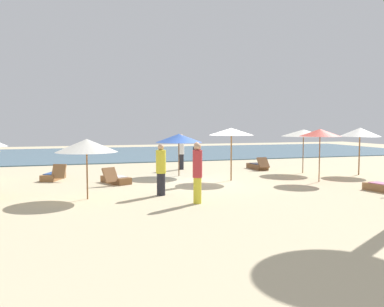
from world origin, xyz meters
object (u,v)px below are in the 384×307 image
(umbrella_8, at_px, (231,132))
(person_1, at_px, (197,172))
(umbrella_0, at_px, (179,138))
(person_0, at_px, (181,151))
(umbrella_6, at_px, (320,133))
(lounger_0, at_px, (54,176))
(person_4, at_px, (161,170))
(umbrella_2, at_px, (87,146))
(lounger_3, at_px, (258,166))
(lounger_4, at_px, (115,179))
(person_3, at_px, (197,163))
(umbrella_1, at_px, (360,132))
(umbrella_7, at_px, (303,133))

(umbrella_8, distance_m, person_1, 5.48)
(umbrella_8, bearing_deg, umbrella_0, 128.67)
(umbrella_0, relative_size, person_0, 1.15)
(umbrella_6, height_order, lounger_0, umbrella_6)
(person_4, bearing_deg, umbrella_2, 179.38)
(umbrella_2, height_order, person_4, umbrella_2)
(lounger_3, relative_size, person_4, 0.94)
(person_0, relative_size, person_1, 1.01)
(lounger_3, distance_m, lounger_4, 8.55)
(person_4, bearing_deg, lounger_3, 42.15)
(umbrella_0, bearing_deg, person_0, 71.65)
(umbrella_2, relative_size, lounger_4, 1.17)
(lounger_4, bearing_deg, lounger_3, 19.98)
(umbrella_6, bearing_deg, person_4, -171.25)
(lounger_3, xyz_separation_m, person_0, (-4.00, 1.17, 0.81))
(lounger_0, xyz_separation_m, lounger_4, (2.47, -1.90, -0.00))
(umbrella_0, xyz_separation_m, person_4, (-2.02, -4.87, -0.90))
(umbrella_2, xyz_separation_m, lounger_0, (-1.16, 5.15, -1.60))
(lounger_3, bearing_deg, person_3, -138.91)
(umbrella_2, distance_m, lounger_3, 11.31)
(lounger_4, height_order, person_0, person_0)
(person_0, bearing_deg, umbrella_1, -32.10)
(lounger_3, xyz_separation_m, person_4, (-6.85, -6.20, 0.73))
(umbrella_0, bearing_deg, person_4, -112.50)
(umbrella_2, height_order, person_0, umbrella_2)
(umbrella_6, bearing_deg, umbrella_0, 143.97)
(umbrella_0, distance_m, person_1, 6.79)
(umbrella_0, relative_size, person_3, 1.26)
(lounger_0, xyz_separation_m, person_4, (3.66, -5.18, 0.73))
(lounger_3, distance_m, person_1, 10.05)
(umbrella_2, xyz_separation_m, umbrella_7, (10.76, 3.99, 0.24))
(umbrella_7, height_order, person_4, umbrella_7)
(lounger_3, distance_m, person_4, 9.27)
(umbrella_6, relative_size, person_4, 1.26)
(person_3, bearing_deg, umbrella_8, 22.14)
(umbrella_2, bearing_deg, umbrella_7, 20.37)
(umbrella_6, xyz_separation_m, lounger_4, (-8.37, 2.17, -1.93))
(person_0, distance_m, person_4, 7.90)
(umbrella_1, height_order, lounger_4, umbrella_1)
(lounger_0, bearing_deg, person_3, -30.16)
(umbrella_1, bearing_deg, umbrella_6, -155.76)
(umbrella_6, bearing_deg, person_3, 171.16)
(umbrella_0, distance_m, person_4, 5.35)
(person_1, xyz_separation_m, person_4, (-0.76, 1.76, -0.08))
(umbrella_0, height_order, person_1, umbrella_0)
(umbrella_0, bearing_deg, umbrella_7, -7.74)
(umbrella_0, relative_size, lounger_0, 1.28)
(umbrella_8, xyz_separation_m, person_0, (-0.93, 4.70, -1.16))
(umbrella_8, bearing_deg, lounger_3, 48.98)
(umbrella_8, relative_size, lounger_3, 1.36)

